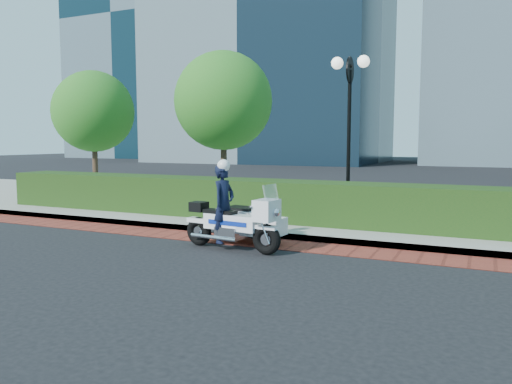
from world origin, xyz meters
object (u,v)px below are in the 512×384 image
at_px(lamppost, 349,110).
at_px(tree_a, 93,112).
at_px(police_motorcycle, 236,217).
at_px(tree_b, 223,101).

bearing_deg(lamppost, tree_a, 172.59).
height_order(lamppost, tree_a, tree_a).
xyz_separation_m(tree_a, police_motorcycle, (8.80, -5.55, -2.61)).
bearing_deg(tree_a, lamppost, -7.41).
relative_size(lamppost, tree_a, 0.92).
bearing_deg(tree_a, police_motorcycle, -32.24).
xyz_separation_m(lamppost, tree_b, (-4.50, 1.30, 0.48)).
distance_m(tree_a, police_motorcycle, 10.73).
bearing_deg(tree_b, lamppost, -16.11).
distance_m(tree_b, police_motorcycle, 7.05).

